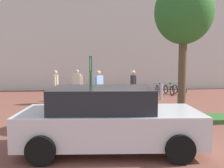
{
  "coord_description": "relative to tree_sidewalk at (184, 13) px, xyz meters",
  "views": [
    {
      "loc": [
        -1.21,
        -10.59,
        2.17
      ],
      "look_at": [
        -0.15,
        1.15,
        1.08
      ],
      "focal_mm": 39.39,
      "sensor_mm": 36.0,
      "label": 1
    }
  ],
  "objects": [
    {
      "name": "person_shirt_blue",
      "position": [
        -2.79,
        3.84,
        -2.82
      ],
      "size": [
        0.5,
        0.44,
        1.72
      ],
      "color": "#2D2D38",
      "rests_on": "ground"
    },
    {
      "name": "parking_sign_post",
      "position": [
        -3.19,
        0.14,
        -2.26
      ],
      "size": [
        0.11,
        0.36,
        2.35
      ],
      "color": "#2D7238",
      "rests_on": "ground"
    },
    {
      "name": "bike_at_sign",
      "position": [
        -3.26,
        0.35,
        -3.45
      ],
      "size": [
        1.66,
        0.48,
        0.86
      ],
      "color": "black",
      "rests_on": "ground"
    },
    {
      "name": "person_casual_tan",
      "position": [
        -4.97,
        4.35,
        -2.82
      ],
      "size": [
        0.35,
        0.61,
        1.72
      ],
      "color": "#2D2D38",
      "rests_on": "ground"
    },
    {
      "name": "car_white_hatch",
      "position": [
        -2.78,
        -2.42,
        -3.04
      ],
      "size": [
        4.41,
        2.25,
        1.54
      ],
      "color": "silver",
      "rests_on": "ground"
    },
    {
      "name": "ground_plane",
      "position": [
        -2.01,
        2.27,
        -3.8
      ],
      "size": [
        60.0,
        60.0,
        0.0
      ],
      "primitive_type": "plane",
      "color": "brown"
    },
    {
      "name": "planter_strip",
      "position": [
        -1.44,
        0.14,
        -3.72
      ],
      "size": [
        7.0,
        1.1,
        0.16
      ],
      "primitive_type": "cube",
      "color": "#336028",
      "rests_on": "ground"
    },
    {
      "name": "person_shirt_white",
      "position": [
        -3.93,
        5.3,
        -2.82
      ],
      "size": [
        0.6,
        0.5,
        1.72
      ],
      "color": "#383342",
      "rests_on": "ground"
    },
    {
      "name": "bike_rack_cluster",
      "position": [
        1.93,
        7.21,
        -3.45
      ],
      "size": [
        2.11,
        1.59,
        0.83
      ],
      "color": "#99999E",
      "rests_on": "ground"
    },
    {
      "name": "bollard_steel",
      "position": [
        0.81,
        5.21,
        -3.35
      ],
      "size": [
        0.16,
        0.16,
        0.9
      ],
      "primitive_type": "cylinder",
      "color": "#ADADB2",
      "rests_on": "ground"
    },
    {
      "name": "person_suited_dark",
      "position": [
        -1.02,
        3.98,
        -2.82
      ],
      "size": [
        0.43,
        0.61,
        1.72
      ],
      "color": "#2D2D38",
      "rests_on": "ground"
    },
    {
      "name": "building_facade",
      "position": [
        -2.01,
        10.99,
        1.2
      ],
      "size": [
        28.0,
        1.2,
        10.0
      ],
      "primitive_type": "cube",
      "color": "silver",
      "rests_on": "ground"
    },
    {
      "name": "tree_sidewalk",
      "position": [
        0.0,
        0.0,
        0.0
      ],
      "size": [
        2.01,
        2.01,
        4.97
      ],
      "color": "brown",
      "rests_on": "ground"
    }
  ]
}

